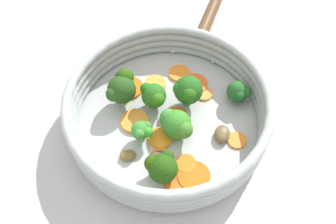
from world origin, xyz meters
The scene contains 29 objects.
ground_plane centered at (0.00, 0.00, 0.00)m, with size 4.00×4.00×0.00m, color #B7B5BA.
skillet centered at (0.00, 0.00, 0.01)m, with size 0.30×0.30×0.01m, color #B2B5B7.
skillet_rim_wall centered at (0.00, 0.00, 0.04)m, with size 0.32×0.32×0.06m.
skillet_handle centered at (-0.24, -0.07, 0.02)m, with size 0.02×0.02×0.20m, color brown.
skillet_rivet_left centered at (-0.15, 0.00, 0.01)m, with size 0.01×0.01×0.01m, color #B0B6B6.
skillet_rivet_right centered at (-0.12, -0.08, 0.01)m, with size 0.01×0.01×0.01m, color #B4B0B8.
carrot_slice_0 centered at (-0.07, 0.02, 0.01)m, with size 0.03×0.03×0.00m, color orange.
carrot_slice_1 centered at (0.04, 0.01, 0.01)m, with size 0.04×0.04×0.01m, color orange.
carrot_slice_2 centered at (-0.02, 0.11, 0.01)m, with size 0.03×0.03×0.00m, color orange.
carrot_slice_3 centered at (-0.01, 0.01, 0.01)m, with size 0.04×0.04×0.01m, color orange.
carrot_slice_4 centered at (-0.08, 0.00, 0.01)m, with size 0.04×0.04×0.01m, color orange.
carrot_slice_5 centered at (0.08, 0.07, 0.01)m, with size 0.05×0.05×0.00m, color orange.
carrot_slice_6 centered at (0.07, 0.03, 0.01)m, with size 0.03×0.03×0.01m, color orange.
carrot_slice_7 centered at (0.04, -0.04, 0.01)m, with size 0.05×0.05×0.01m, color orange.
carrot_slice_8 centered at (0.06, 0.09, 0.01)m, with size 0.05×0.05×0.01m, color orange.
carrot_slice_9 centered at (-0.01, -0.09, 0.01)m, with size 0.05×0.05×0.00m, color orange.
carrot_slice_10 centered at (0.05, 0.07, 0.01)m, with size 0.03×0.03×0.01m, color orange.
carrot_slice_11 centered at (-0.09, -0.04, 0.01)m, with size 0.04×0.04×0.00m, color orange.
carrot_slice_12 centered at (-0.04, -0.06, 0.01)m, with size 0.04×0.04×0.01m, color #F99A38.
broccoli_floret_0 centered at (-0.04, 0.01, 0.04)m, with size 0.05×0.05×0.06m.
broccoli_floret_1 centered at (0.01, -0.08, 0.05)m, with size 0.06×0.05×0.06m.
broccoli_floret_2 centered at (0.09, 0.05, 0.04)m, with size 0.05×0.05×0.05m.
broccoli_floret_3 centered at (-0.01, -0.03, 0.04)m, with size 0.04×0.05×0.05m.
broccoli_floret_4 centered at (-0.09, 0.08, 0.03)m, with size 0.04×0.04×0.04m.
broccoli_floret_5 centered at (0.02, 0.03, 0.04)m, with size 0.05×0.06×0.05m.
broccoli_floret_6 centered at (0.06, -0.01, 0.03)m, with size 0.03×0.03×0.04m.
mushroom_piece_0 centered at (0.07, 0.03, 0.02)m, with size 0.03×0.02×0.01m, color brown.
mushroom_piece_1 centered at (0.09, -0.01, 0.02)m, with size 0.02×0.02×0.01m, color brown.
mushroom_piece_2 centered at (-0.02, 0.09, 0.02)m, with size 0.03×0.02×0.01m, color brown.
Camera 1 is at (0.24, 0.17, 0.45)m, focal length 35.00 mm.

